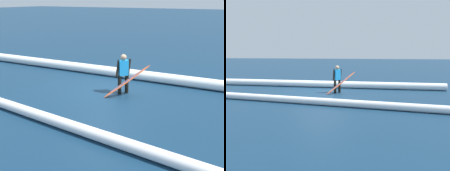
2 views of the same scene
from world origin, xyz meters
The scene contains 5 objects.
ground_plane centered at (0.00, 0.00, 0.00)m, with size 171.12×171.12×0.00m, color #13304A.
surfer centered at (-0.93, -0.04, 0.84)m, with size 0.39×0.55×1.49m.
surfboard centered at (-1.21, 0.23, 0.58)m, with size 1.51×1.20×1.19m.
wave_crest_foreground centered at (2.62, -1.73, 0.21)m, with size 0.43×0.43×19.01m, color white.
wave_crest_midground centered at (-1.43, 3.31, 0.15)m, with size 0.31×0.31×21.28m, color white.
Camera 2 is at (-4.27, 12.77, 2.14)m, focal length 39.11 mm.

